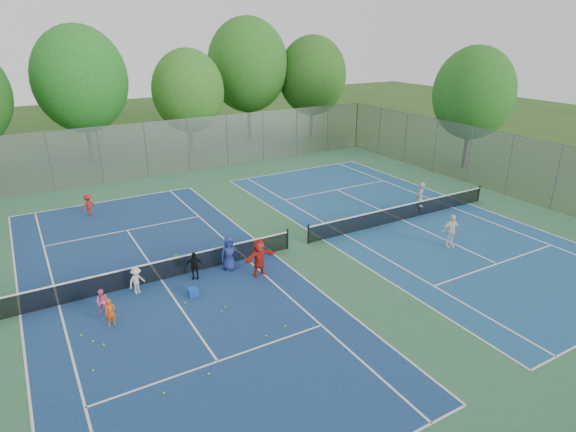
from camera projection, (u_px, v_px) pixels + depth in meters
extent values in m
plane|color=#274D18|center=(298.00, 246.00, 24.28)|extent=(120.00, 120.00, 0.00)
cube|color=#316740|center=(298.00, 246.00, 24.28)|extent=(32.00, 32.00, 0.01)
cube|color=navy|center=(161.00, 280.00, 20.99)|extent=(10.97, 23.77, 0.01)
cube|color=navy|center=(402.00, 220.00, 27.56)|extent=(10.97, 23.77, 0.01)
cube|color=black|center=(160.00, 271.00, 20.83)|extent=(12.87, 0.10, 0.91)
cube|color=black|center=(403.00, 213.00, 27.40)|extent=(12.87, 0.10, 0.91)
cube|color=gray|center=(188.00, 145.00, 36.43)|extent=(32.00, 0.10, 4.00)
cube|color=gray|center=(509.00, 165.00, 31.06)|extent=(0.10, 32.00, 4.00)
cylinder|color=#443326|center=(89.00, 138.00, 39.27)|extent=(0.36, 0.36, 3.85)
ellipsoid|color=#20681E|center=(80.00, 79.00, 37.59)|extent=(7.20, 7.20, 8.28)
cylinder|color=#443326|center=(192.00, 136.00, 41.54)|extent=(0.36, 0.36, 3.15)
ellipsoid|color=#30681E|center=(188.00, 91.00, 40.15)|extent=(6.00, 6.00, 6.90)
cylinder|color=#443326|center=(249.00, 118.00, 47.05)|extent=(0.36, 0.36, 4.20)
ellipsoid|color=#28611C|center=(248.00, 65.00, 45.25)|extent=(7.60, 7.60, 8.74)
cylinder|color=#443326|center=(312.00, 119.00, 48.38)|extent=(0.36, 0.36, 3.50)
ellipsoid|color=#275619|center=(312.00, 76.00, 46.85)|extent=(6.60, 6.60, 7.59)
cylinder|color=#443326|center=(466.00, 146.00, 37.39)|extent=(0.36, 0.36, 3.50)
ellipsoid|color=#21591A|center=(474.00, 93.00, 35.93)|extent=(6.00, 6.00, 6.90)
cube|color=#1844B6|center=(193.00, 292.00, 19.71)|extent=(0.40, 0.40, 0.33)
cube|color=#227C33|center=(177.00, 260.00, 22.23)|extent=(0.32, 0.32, 0.50)
imported|color=#ED5B16|center=(110.00, 313.00, 17.60)|extent=(0.41, 0.28, 1.11)
imported|color=pink|center=(103.00, 302.00, 18.34)|extent=(0.64, 0.59, 1.05)
imported|color=silver|center=(137.00, 281.00, 19.76)|extent=(0.87, 0.73, 1.17)
imported|color=black|center=(194.00, 266.00, 20.91)|extent=(0.80, 0.60, 1.27)
imported|color=navy|center=(229.00, 254.00, 21.62)|extent=(0.80, 0.54, 1.61)
imported|color=red|center=(259.00, 258.00, 21.08)|extent=(1.67, 0.71, 1.74)
imported|color=#A11817|center=(88.00, 205.00, 28.04)|extent=(0.95, 0.75, 1.29)
imported|color=gray|center=(419.00, 199.00, 28.05)|extent=(0.86, 0.83, 1.98)
imported|color=white|center=(451.00, 231.00, 23.89)|extent=(1.07, 0.61, 1.73)
sphere|color=#C1E234|center=(185.00, 303.00, 19.18)|extent=(0.07, 0.07, 0.07)
sphere|color=#BCCC2F|center=(93.00, 371.00, 15.37)|extent=(0.07, 0.07, 0.07)
sphere|color=#B4D231|center=(266.00, 336.00, 17.10)|extent=(0.07, 0.07, 0.07)
sphere|color=yellow|center=(93.00, 342.00, 16.81)|extent=(0.07, 0.07, 0.07)
sphere|color=#B5D832|center=(164.00, 394.00, 14.42)|extent=(0.07, 0.07, 0.07)
sphere|color=gold|center=(222.00, 312.00, 18.58)|extent=(0.07, 0.07, 0.07)
sphere|color=#BFD030|center=(225.00, 307.00, 18.90)|extent=(0.07, 0.07, 0.07)
sphere|color=#E8F238|center=(104.00, 345.00, 16.64)|extent=(0.07, 0.07, 0.07)
sphere|color=gold|center=(285.00, 327.00, 17.67)|extent=(0.07, 0.07, 0.07)
sphere|color=#AEC62E|center=(81.00, 336.00, 17.15)|extent=(0.07, 0.07, 0.07)
sphere|color=#E6F438|center=(209.00, 374.00, 15.22)|extent=(0.07, 0.07, 0.07)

